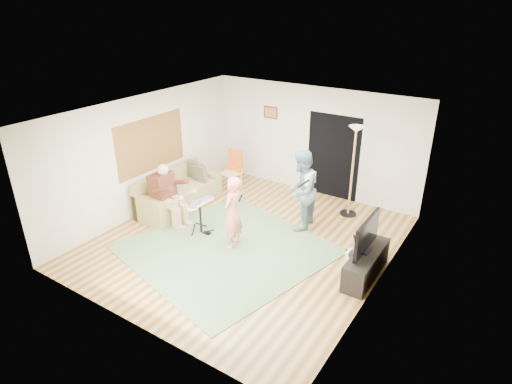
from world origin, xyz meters
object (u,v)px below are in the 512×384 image
singer (232,213)px  guitarist (301,191)px  guitar_spare (351,258)px  torchiere_lamp (354,156)px  sofa (176,195)px  tv_cabinet (366,264)px  television (367,234)px  drum_kit (201,219)px  dining_chair (232,176)px

singer → guitarist: (0.78, 1.39, 0.14)m
guitar_spare → torchiere_lamp: 2.51m
sofa → torchiere_lamp: 4.23m
guitarist → tv_cabinet: (1.83, -0.94, -0.64)m
guitar_spare → television: television is taller
drum_kit → tv_cabinet: (3.50, 0.40, -0.08)m
television → singer: bearing=-169.9°
sofa → dining_chair: (0.53, 1.53, 0.08)m
guitar_spare → tv_cabinet: guitar_spare is taller
sofa → guitarist: guitarist is taller
torchiere_lamp → guitarist: bearing=-119.1°
guitarist → drum_kit: bearing=-60.5°
torchiere_lamp → guitar_spare: bearing=-67.1°
guitar_spare → torchiere_lamp: (-0.85, 2.01, 1.24)m
torchiere_lamp → tv_cabinet: size_ratio=1.51×
tv_cabinet → television: 0.60m
sofa → drum_kit: 1.45m
drum_kit → guitar_spare: drum_kit is taller
guitarist → tv_cabinet: size_ratio=1.27×
singer → drum_kit: bearing=-103.1°
singer → torchiere_lamp: (1.44, 2.58, 0.70)m
drum_kit → tv_cabinet: drum_kit is taller
singer → tv_cabinet: (2.61, 0.45, -0.50)m
television → guitar_spare: bearing=158.6°
guitarist → television: guitarist is taller
sofa → drum_kit: bearing=-26.6°
singer → tv_cabinet: singer is taller
television → guitarist: bearing=152.2°
singer → sofa: bearing=-117.3°
singer → guitarist: size_ratio=0.85×
singer → guitarist: bearing=141.5°
drum_kit → tv_cabinet: bearing=6.5°
torchiere_lamp → dining_chair: (-3.09, -0.34, -1.08)m
tv_cabinet → guitarist: bearing=152.9°
dining_chair → tv_cabinet: 4.62m
guitar_spare → television: (0.28, -0.11, 0.65)m
guitarist → dining_chair: size_ratio=1.71×
singer → torchiere_lamp: bearing=141.5°
singer → dining_chair: (-1.65, 2.24, -0.38)m
guitar_spare → dining_chair: (-3.94, 1.68, 0.17)m
torchiere_lamp → drum_kit: bearing=-132.7°
singer → guitarist: 1.60m
guitarist → tv_cabinet: 2.15m
sofa → tv_cabinet: 4.80m
sofa → guitarist: bearing=13.0°
guitarist → dining_chair: (-2.43, 0.85, -0.52)m
guitar_spare → drum_kit: bearing=-171.0°
torchiere_lamp → dining_chair: size_ratio=2.04×
sofa → dining_chair: dining_chair is taller
drum_kit → guitarist: guitarist is taller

